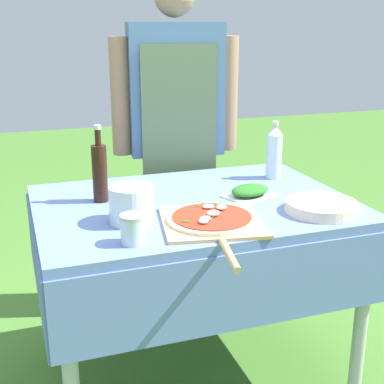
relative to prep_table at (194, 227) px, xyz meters
name	(u,v)px	position (x,y,z in m)	size (l,w,h in m)	color
ground_plane	(194,374)	(0.00, 0.00, -0.70)	(12.00, 12.00, 0.00)	#477A2D
prep_table	(194,227)	(0.00, 0.00, 0.00)	(1.24, 0.90, 0.80)	#607AB7
person_cook	(176,123)	(0.13, 0.65, 0.30)	(0.63, 0.26, 1.69)	#4C4C51
pizza_on_peel	(212,221)	(-0.02, -0.26, 0.12)	(0.40, 0.59, 0.06)	tan
oil_bottle	(100,172)	(-0.34, 0.13, 0.23)	(0.06, 0.06, 0.30)	black
water_bottle	(274,152)	(0.45, 0.20, 0.23)	(0.07, 0.07, 0.26)	silver
herb_container	(250,191)	(0.24, -0.01, 0.13)	(0.24, 0.20, 0.05)	silver
mixing_tub	(132,204)	(-0.28, -0.14, 0.17)	(0.16, 0.16, 0.13)	silver
plate_stack	(322,207)	(0.41, -0.27, 0.13)	(0.27, 0.27, 0.04)	beige
sauce_jar	(133,231)	(-0.32, -0.33, 0.15)	(0.08, 0.08, 0.10)	silver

